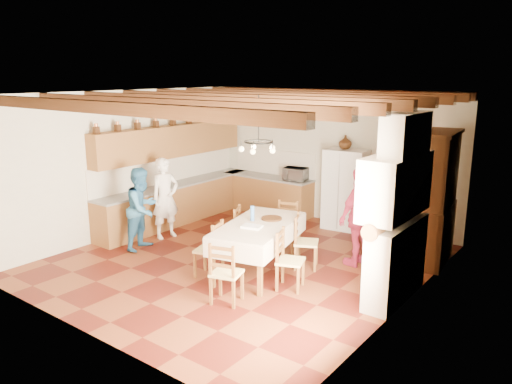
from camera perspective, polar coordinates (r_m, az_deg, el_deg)
floor at (r=9.18m, az=-1.64°, el=-7.93°), size 6.00×6.50×0.02m
ceiling at (r=8.55m, az=-1.78°, el=11.26°), size 6.00×6.50×0.02m
wall_back at (r=11.42m, az=8.61°, el=4.06°), size 6.00×0.02×3.00m
wall_front at (r=6.61m, az=-19.74°, el=-3.52°), size 6.00×0.02×3.00m
wall_left at (r=10.85m, az=-14.22°, el=3.30°), size 0.02×6.50×3.00m
wall_right at (r=7.29m, az=17.07°, el=-1.75°), size 0.02×6.50×3.00m
ceiling_beams at (r=8.56m, az=-1.78°, el=10.59°), size 6.00×6.30×0.16m
lower_cabinets_left at (r=11.52m, az=-8.89°, el=-1.31°), size 0.60×4.30×0.86m
lower_cabinets_back at (r=12.19m, az=1.33°, el=-0.34°), size 2.30×0.60×0.86m
countertop_left at (r=11.42m, az=-8.97°, el=0.88°), size 0.62×4.30×0.04m
countertop_back at (r=12.09m, az=1.34°, el=1.74°), size 2.34×0.62×0.04m
backsplash_left at (r=11.56m, az=-10.01°, el=2.61°), size 0.03×4.30×0.60m
backsplash_back at (r=12.25m, az=2.13°, el=3.42°), size 2.30×0.03×0.60m
upper_cabinets at (r=11.34m, az=-9.59°, el=5.75°), size 0.35×4.20×0.70m
fireplace at (r=7.60m, az=15.50°, el=-1.82°), size 0.56×1.60×2.80m
wall_picture at (r=10.70m, az=15.92°, el=4.96°), size 0.34×0.03×0.42m
refrigerator at (r=11.04m, az=10.27°, el=0.35°), size 0.95×0.81×1.75m
hutch at (r=9.37m, az=19.89°, el=-0.65°), size 0.69×1.36×2.37m
dining_table at (r=8.44m, az=0.29°, el=-4.18°), size 1.44×2.16×0.86m
chandelier at (r=8.12m, az=0.30°, el=5.76°), size 0.47×0.47×0.03m
chair_left_near at (r=8.42m, az=-5.44°, el=-6.46°), size 0.50×0.51×0.96m
chair_left_far at (r=9.28m, az=-3.19°, el=-4.49°), size 0.54×0.55×0.96m
chair_right_near at (r=7.92m, az=3.97°, el=-7.74°), size 0.52×0.53×0.96m
chair_right_far at (r=8.77m, az=5.78°, el=-5.64°), size 0.54×0.55×0.96m
chair_end_near at (r=7.46m, az=-3.39°, el=-9.10°), size 0.52×0.51×0.96m
chair_end_far at (r=9.54m, az=3.40°, el=-4.00°), size 0.52×0.51×0.96m
person_man at (r=10.39m, az=-10.32°, el=-0.69°), size 0.52×0.68×1.67m
person_woman_blue at (r=9.81m, az=-12.85°, el=-1.85°), size 0.76×0.89×1.60m
person_woman_red at (r=8.92m, az=11.84°, el=-2.74°), size 0.67×1.12×1.78m
microwave at (r=11.62m, az=4.53°, el=2.06°), size 0.59×0.45×0.30m
fridge_vase at (r=10.89m, az=10.17°, el=5.64°), size 0.28×0.28×0.29m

